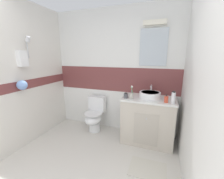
{
  "coord_description": "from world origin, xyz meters",
  "views": [
    {
      "loc": [
        0.95,
        -0.4,
        1.59
      ],
      "look_at": [
        0.13,
        1.89,
        1.01
      ],
      "focal_mm": 22.89,
      "sensor_mm": 36.0,
      "label": 1
    }
  ],
  "objects": [
    {
      "name": "shampoo_bottle_tall",
      "position": [
        1.14,
        1.94,
        0.94
      ],
      "size": [
        0.06,
        0.06,
        0.2
      ],
      "color": "white",
      "rests_on": "vanity_cabinet"
    },
    {
      "name": "bath_mat",
      "position": [
        0.85,
        1.39,
        0.01
      ],
      "size": [
        0.52,
        0.4,
        0.01
      ],
      "primitive_type": "cube",
      "color": "beige",
      "rests_on": "ground_plane"
    },
    {
      "name": "wall_right_plain",
      "position": [
        1.35,
        1.2,
        1.25
      ],
      "size": [
        0.1,
        3.48,
        2.5
      ],
      "primitive_type": "cube",
      "color": "white",
      "rests_on": "ground_plane"
    },
    {
      "name": "hair_gel_jar",
      "position": [
        0.36,
        1.97,
        0.89
      ],
      "size": [
        0.08,
        0.08,
        0.1
      ],
      "color": "#4C4C51",
      "rests_on": "vanity_cabinet"
    },
    {
      "name": "ground_plane",
      "position": [
        0.0,
        1.2,
        -0.02
      ],
      "size": [
        3.2,
        3.48,
        0.04
      ],
      "primitive_type": "cube",
      "color": "beige"
    },
    {
      "name": "vanity_cabinet",
      "position": [
        0.75,
        2.12,
        0.43
      ],
      "size": [
        0.92,
        0.58,
        0.85
      ],
      "color": "beige",
      "rests_on": "ground_plane"
    },
    {
      "name": "soap_dispenser",
      "position": [
        1.04,
        1.95,
        0.9
      ],
      "size": [
        0.06,
        0.06,
        0.14
      ],
      "color": "#D84C33",
      "rests_on": "vanity_cabinet"
    },
    {
      "name": "toilet",
      "position": [
        -0.35,
        2.15,
        0.35
      ],
      "size": [
        0.37,
        0.5,
        0.74
      ],
      "color": "white",
      "rests_on": "ground_plane"
    },
    {
      "name": "sink_basin",
      "position": [
        0.77,
        2.12,
        0.91
      ],
      "size": [
        0.37,
        0.41,
        0.21
      ],
      "color": "white",
      "rests_on": "vanity_cabinet"
    },
    {
      "name": "wall_back_tiled",
      "position": [
        0.01,
        2.45,
        1.26
      ],
      "size": [
        3.2,
        0.2,
        2.5
      ],
      "color": "white",
      "rests_on": "ground_plane"
    },
    {
      "name": "wall_left_shower_alcove",
      "position": [
        -1.35,
        1.2,
        1.25
      ],
      "size": [
        0.28,
        3.48,
        2.5
      ],
      "color": "silver",
      "rests_on": "ground_plane"
    },
    {
      "name": "toothbrush_cup",
      "position": [
        0.46,
        1.97,
        0.91
      ],
      "size": [
        0.07,
        0.07,
        0.23
      ],
      "color": "#B2ADA3",
      "rests_on": "vanity_cabinet"
    }
  ]
}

